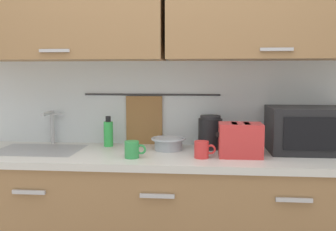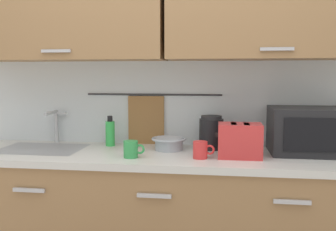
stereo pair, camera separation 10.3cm
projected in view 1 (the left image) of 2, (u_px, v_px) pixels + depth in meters
name	position (u px, v px, depth m)	size (l,w,h in m)	color
counter_unit	(162.00, 225.00, 2.27)	(2.53, 0.64, 0.90)	#997047
back_wall_assembly	(167.00, 49.00, 2.39)	(3.70, 0.41, 2.50)	silver
sink_faucet	(51.00, 122.00, 2.50)	(0.09, 0.17, 0.22)	#B2B5BA
microwave	(308.00, 130.00, 2.24)	(0.46, 0.35, 0.27)	black
electric_kettle	(211.00, 132.00, 2.35)	(0.23, 0.16, 0.21)	black
dish_soap_bottle	(108.00, 133.00, 2.42)	(0.06, 0.06, 0.20)	green
mug_near_sink	(132.00, 150.00, 2.08)	(0.12, 0.08, 0.09)	green
mixing_bowl	(168.00, 143.00, 2.31)	(0.21, 0.21, 0.08)	#A5ADB7
toaster	(240.00, 140.00, 2.12)	(0.26, 0.17, 0.19)	red
mug_by_kettle	(202.00, 150.00, 2.08)	(0.12, 0.08, 0.09)	red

